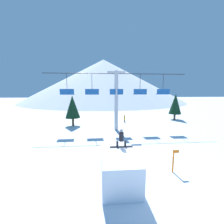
{
  "coord_description": "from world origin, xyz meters",
  "views": [
    {
      "loc": [
        -2.62,
        -7.43,
        5.45
      ],
      "look_at": [
        -1.47,
        5.52,
        3.56
      ],
      "focal_mm": 24.0,
      "sensor_mm": 36.0,
      "label": 1
    }
  ],
  "objects_px": {
    "trail_marker": "(173,160)",
    "distant_skier": "(124,118)",
    "snowboarder": "(121,138)",
    "pine_tree_near": "(72,107)",
    "snow_ramp": "(119,168)"
  },
  "relations": [
    {
      "from": "trail_marker",
      "to": "distant_skier",
      "type": "bearing_deg",
      "value": 91.93
    },
    {
      "from": "trail_marker",
      "to": "snowboarder",
      "type": "bearing_deg",
      "value": 174.87
    },
    {
      "from": "distant_skier",
      "to": "snowboarder",
      "type": "bearing_deg",
      "value": -100.59
    },
    {
      "from": "trail_marker",
      "to": "distant_skier",
      "type": "relative_size",
      "value": 1.27
    },
    {
      "from": "pine_tree_near",
      "to": "trail_marker",
      "type": "bearing_deg",
      "value": -57.72
    },
    {
      "from": "snow_ramp",
      "to": "pine_tree_near",
      "type": "distance_m",
      "value": 15.85
    },
    {
      "from": "snowboarder",
      "to": "pine_tree_near",
      "type": "distance_m",
      "value": 14.81
    },
    {
      "from": "snowboarder",
      "to": "pine_tree_near",
      "type": "xyz_separation_m",
      "value": [
        -5.42,
        13.76,
        0.61
      ]
    },
    {
      "from": "snow_ramp",
      "to": "distant_skier",
      "type": "bearing_deg",
      "value": 79.15
    },
    {
      "from": "snowboarder",
      "to": "distant_skier",
      "type": "relative_size",
      "value": 1.21
    },
    {
      "from": "snow_ramp",
      "to": "snowboarder",
      "type": "distance_m",
      "value": 1.85
    },
    {
      "from": "snow_ramp",
      "to": "pine_tree_near",
      "type": "bearing_deg",
      "value": 109.09
    },
    {
      "from": "snowboarder",
      "to": "trail_marker",
      "type": "bearing_deg",
      "value": -5.13
    },
    {
      "from": "snowboarder",
      "to": "distant_skier",
      "type": "xyz_separation_m",
      "value": [
        2.93,
        15.67,
        -1.68
      ]
    },
    {
      "from": "snow_ramp",
      "to": "snowboarder",
      "type": "relative_size",
      "value": 2.35
    }
  ]
}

